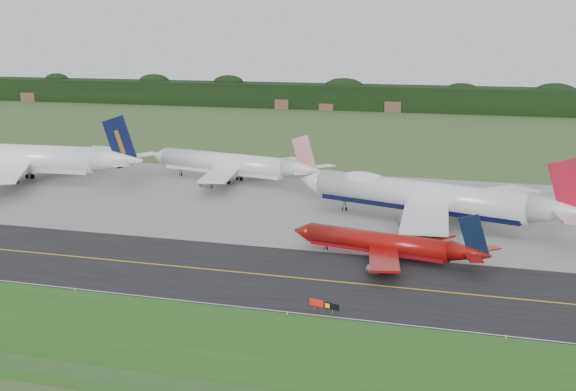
# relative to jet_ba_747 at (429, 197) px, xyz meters

# --- Properties ---
(ground) EXTENTS (600.00, 600.00, 0.00)m
(ground) POSITION_rel_jet_ba_747_xyz_m (-17.11, -38.74, -5.51)
(ground) COLOR #395427
(ground) RESTS_ON ground
(grass_verge) EXTENTS (400.00, 30.00, 0.01)m
(grass_verge) POSITION_rel_jet_ba_747_xyz_m (-17.11, -73.74, -5.51)
(grass_verge) COLOR #235418
(grass_verge) RESTS_ON ground
(taxiway) EXTENTS (400.00, 32.00, 0.02)m
(taxiway) POSITION_rel_jet_ba_747_xyz_m (-17.11, -42.74, -5.50)
(taxiway) COLOR black
(taxiway) RESTS_ON ground
(apron) EXTENTS (400.00, 78.00, 0.01)m
(apron) POSITION_rel_jet_ba_747_xyz_m (-17.11, 12.26, -5.50)
(apron) COLOR gray
(apron) RESTS_ON ground
(taxiway_centreline) EXTENTS (400.00, 0.40, 0.00)m
(taxiway_centreline) POSITION_rel_jet_ba_747_xyz_m (-17.11, -42.74, -5.48)
(taxiway_centreline) COLOR gold
(taxiway_centreline) RESTS_ON taxiway
(taxiway_edge_line) EXTENTS (400.00, 0.25, 0.00)m
(taxiway_edge_line) POSITION_rel_jet_ba_747_xyz_m (-17.11, -58.24, -5.48)
(taxiway_edge_line) COLOR silver
(taxiway_edge_line) RESTS_ON taxiway
(perimeter_fence) EXTENTS (320.00, 0.10, 320.00)m
(perimeter_fence) POSITION_rel_jet_ba_747_xyz_m (-17.11, -86.74, -4.41)
(perimeter_fence) COLOR slate
(perimeter_fence) RESTS_ON ground
(horizon_treeline) EXTENTS (700.00, 25.00, 12.00)m
(horizon_treeline) POSITION_rel_jet_ba_747_xyz_m (-17.11, 235.02, -0.04)
(horizon_treeline) COLOR black
(horizon_treeline) RESTS_ON ground
(jet_ba_747) EXTENTS (62.81, 50.71, 16.19)m
(jet_ba_747) POSITION_rel_jet_ba_747_xyz_m (0.00, 0.00, 0.00)
(jet_ba_747) COLOR silver
(jet_ba_747) RESTS_ON ground
(jet_red_737) EXTENTS (35.92, 28.80, 9.77)m
(jet_red_737) POSITION_rel_jet_ba_747_xyz_m (-2.97, -27.98, -2.81)
(jet_red_737) COLOR maroon
(jet_red_737) RESTS_ON ground
(jet_navy_gold) EXTENTS (69.64, 60.59, 17.97)m
(jet_navy_gold) POSITION_rel_jet_ba_747_xyz_m (-107.66, 15.45, 0.39)
(jet_navy_gold) COLOR white
(jet_navy_gold) RESTS_ON ground
(jet_star_tail) EXTENTS (51.82, 42.58, 13.78)m
(jet_star_tail) POSITION_rel_jet_ba_747_xyz_m (-54.74, 30.87, -0.92)
(jet_star_tail) COLOR silver
(jet_star_tail) RESTS_ON ground
(taxiway_sign) EXTENTS (4.60, 1.65, 1.59)m
(taxiway_sign) POSITION_rel_jet_ba_747_xyz_m (-6.40, -56.76, -4.39)
(taxiway_sign) COLOR slate
(taxiway_sign) RESTS_ON ground
(edge_marker_left) EXTENTS (0.16, 0.16, 0.50)m
(edge_marker_left) POSITION_rel_jet_ba_747_xyz_m (-44.39, -59.24, -5.26)
(edge_marker_left) COLOR yellow
(edge_marker_left) RESTS_ON ground
(edge_marker_center) EXTENTS (0.16, 0.16, 0.50)m
(edge_marker_center) POSITION_rel_jet_ba_747_xyz_m (-10.98, -59.24, -5.26)
(edge_marker_center) COLOR yellow
(edge_marker_center) RESTS_ON ground
(edge_marker_right) EXTENTS (0.16, 0.16, 0.50)m
(edge_marker_right) POSITION_rel_jet_ba_747_xyz_m (18.11, -59.24, -5.26)
(edge_marker_right) COLOR yellow
(edge_marker_right) RESTS_ON ground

